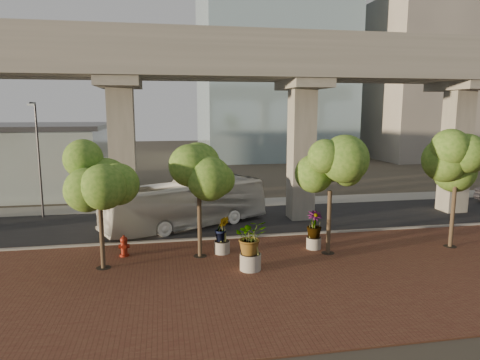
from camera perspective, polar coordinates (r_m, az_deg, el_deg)
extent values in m
plane|color=#3D372D|center=(27.58, -2.69, -6.71)|extent=(160.00, 160.00, 0.00)
cube|color=brown|center=(20.10, 0.46, -12.88)|extent=(70.00, 13.00, 0.06)
cube|color=black|center=(29.49, -3.22, -5.60)|extent=(90.00, 8.00, 0.04)
cube|color=gray|center=(25.66, -2.09, -7.76)|extent=(70.00, 0.25, 0.16)
cube|color=gray|center=(34.79, -4.36, -3.27)|extent=(90.00, 3.00, 0.06)
cube|color=gray|center=(27.04, -2.99, 15.45)|extent=(72.00, 2.40, 1.80)
cube|color=gray|center=(30.20, -3.80, 14.81)|extent=(72.00, 2.40, 1.80)
cube|color=gray|center=(26.15, -2.69, 18.75)|extent=(72.00, 0.12, 1.00)
cube|color=gray|center=(31.45, -4.08, 17.16)|extent=(72.00, 0.12, 1.00)
cube|color=#A39D93|center=(74.96, 23.79, 11.97)|extent=(18.00, 16.00, 24.00)
imported|color=white|center=(28.01, -7.15, -3.26)|extent=(11.14, 6.94, 3.08)
cylinder|color=maroon|center=(23.53, -15.15, -9.61)|extent=(0.50, 0.50, 0.11)
cylinder|color=maroon|center=(23.40, -15.19, -8.68)|extent=(0.33, 0.33, 0.80)
sphere|color=maroon|center=(23.29, -15.24, -7.74)|extent=(0.39, 0.39, 0.39)
cylinder|color=maroon|center=(23.23, -15.25, -7.31)|extent=(0.11, 0.11, 0.14)
cylinder|color=maroon|center=(23.38, -15.20, -8.52)|extent=(0.55, 0.22, 0.22)
cylinder|color=gray|center=(20.81, 1.40, -10.83)|extent=(1.02, 1.02, 0.79)
imported|color=#305D18|center=(20.41, 1.41, -7.56)|extent=(2.26, 2.26, 1.69)
cylinder|color=gray|center=(24.15, 9.80, -8.27)|extent=(0.81, 0.81, 0.63)
imported|color=#305D18|center=(23.86, 9.87, -5.86)|extent=(1.97, 1.97, 1.48)
cylinder|color=#9D998E|center=(23.11, -2.41, -8.93)|extent=(0.84, 0.84, 0.65)
imported|color=#305D18|center=(22.81, -2.43, -6.49)|extent=(1.86, 1.86, 1.39)
cylinder|color=brown|center=(21.63, -17.96, -6.78)|extent=(0.22, 0.22, 3.47)
cylinder|color=black|center=(22.16, -17.73, -11.08)|extent=(0.70, 0.70, 0.01)
cylinder|color=brown|center=(22.36, -5.40, -6.29)|extent=(0.22, 0.22, 3.12)
cylinder|color=black|center=(22.83, -5.34, -10.05)|extent=(0.70, 0.70, 0.01)
cylinder|color=brown|center=(23.17, 11.77, -5.54)|extent=(0.22, 0.22, 3.39)
cylinder|color=black|center=(23.65, 11.63, -9.50)|extent=(0.70, 0.70, 0.01)
cylinder|color=brown|center=(26.50, 26.48, -4.23)|extent=(0.22, 0.22, 3.59)
cylinder|color=black|center=(26.94, 26.20, -7.94)|extent=(0.70, 0.70, 0.01)
cylinder|color=#2F2F34|center=(33.07, -25.20, 2.26)|extent=(0.14, 0.14, 8.02)
cube|color=#2F2F34|center=(32.39, -25.92, 9.20)|extent=(0.15, 1.00, 0.15)
cube|color=silver|center=(31.91, -26.15, 9.01)|extent=(0.40, 0.20, 0.12)
cylinder|color=#323338|center=(35.58, 8.67, 3.40)|extent=(0.14, 0.14, 7.90)
cube|color=#323338|center=(34.93, 9.10, 9.77)|extent=(0.15, 0.99, 0.15)
cube|color=silver|center=(34.46, 9.37, 9.61)|extent=(0.39, 0.20, 0.12)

